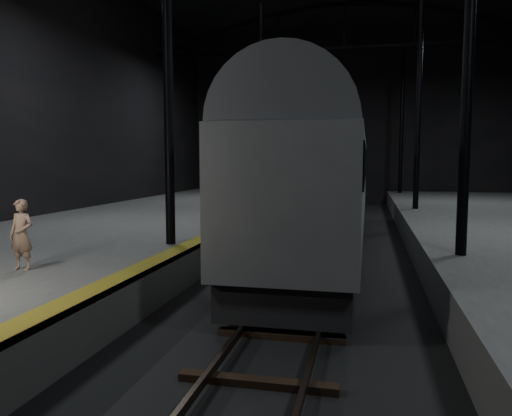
% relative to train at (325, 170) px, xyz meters
% --- Properties ---
extents(ground, '(44.00, 44.00, 0.00)m').
position_rel_train_xyz_m(ground, '(0.00, -1.59, -2.96)').
color(ground, black).
rests_on(ground, ground).
extents(platform_left, '(9.00, 43.80, 1.00)m').
position_rel_train_xyz_m(platform_left, '(-7.50, -1.59, -2.46)').
color(platform_left, '#4D4D4B').
rests_on(platform_left, ground).
extents(tactile_strip, '(0.50, 43.80, 0.01)m').
position_rel_train_xyz_m(tactile_strip, '(-3.25, -1.59, -1.95)').
color(tactile_strip, olive).
rests_on(tactile_strip, platform_left).
extents(track, '(2.40, 43.00, 0.24)m').
position_rel_train_xyz_m(track, '(0.00, -1.59, -2.89)').
color(track, '#3F3328').
rests_on(track, ground).
extents(train, '(2.97, 19.83, 5.30)m').
position_rel_train_xyz_m(train, '(0.00, 0.00, 0.00)').
color(train, '#A2A5AA').
rests_on(train, ground).
extents(woman, '(0.57, 0.39, 1.51)m').
position_rel_train_xyz_m(woman, '(-5.58, -9.41, -1.20)').
color(woman, '#A17C62').
rests_on(woman, platform_left).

